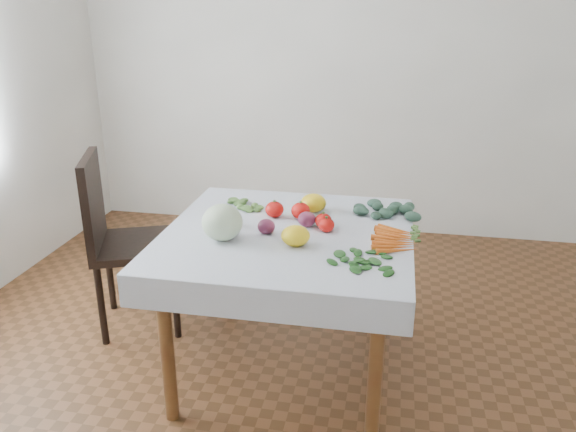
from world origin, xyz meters
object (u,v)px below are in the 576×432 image
Objects in this scene: table at (288,251)px; cabbage at (222,222)px; heirloom_back at (313,203)px; carrot_bunch at (394,239)px; chair at (118,232)px.

cabbage is (-0.26, -0.15, 0.18)m from table.
heirloom_back is at bearing 51.86° from cabbage.
cabbage is 0.56× the size of carrot_bunch.
carrot_bunch is at bearing 8.56° from cabbage.
heirloom_back reaches higher than table.
chair is (-0.99, 0.26, -0.08)m from table.
carrot_bunch is (1.47, -0.30, 0.20)m from chair.
table is at bearing 29.48° from cabbage.
heirloom_back is at bearing 141.60° from carrot_bunch.
cabbage is 0.55m from heirloom_back.
chair is 1.52m from carrot_bunch.
heirloom_back is at bearing 1.29° from chair.
chair is at bearing 150.78° from cabbage.
chair is at bearing -178.71° from heirloom_back.
heirloom_back is at bearing 75.06° from table.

